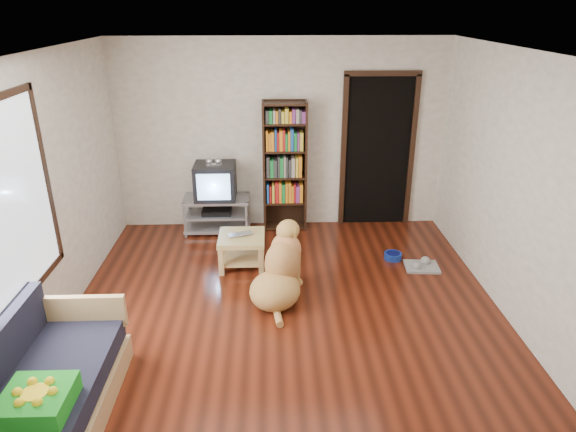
{
  "coord_description": "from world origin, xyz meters",
  "views": [
    {
      "loc": [
        -0.15,
        -4.41,
        2.99
      ],
      "look_at": [
        0.03,
        0.6,
        0.9
      ],
      "focal_mm": 32.0,
      "sensor_mm": 36.0,
      "label": 1
    }
  ],
  "objects_px": {
    "dog": "(280,272)",
    "tv_stand": "(217,213)",
    "crt_tv": "(215,180)",
    "laptop": "(241,236)",
    "coffee_table": "(242,245)",
    "dog_bowl": "(393,256)",
    "sofa": "(40,402)",
    "bookshelf": "(285,160)",
    "green_cushion": "(37,401)",
    "grey_rag": "(422,267)"
  },
  "relations": [
    {
      "from": "dog",
      "to": "tv_stand",
      "type": "bearing_deg",
      "value": 115.05
    },
    {
      "from": "tv_stand",
      "to": "crt_tv",
      "type": "bearing_deg",
      "value": 90.0
    },
    {
      "from": "laptop",
      "to": "coffee_table",
      "type": "height_order",
      "value": "laptop"
    },
    {
      "from": "dog_bowl",
      "to": "crt_tv",
      "type": "bearing_deg",
      "value": 156.97
    },
    {
      "from": "crt_tv",
      "to": "sofa",
      "type": "relative_size",
      "value": 0.32
    },
    {
      "from": "dog_bowl",
      "to": "bookshelf",
      "type": "distance_m",
      "value": 1.94
    },
    {
      "from": "laptop",
      "to": "dog",
      "type": "xyz_separation_m",
      "value": [
        0.45,
        -0.73,
        -0.1
      ]
    },
    {
      "from": "dog_bowl",
      "to": "dog",
      "type": "bearing_deg",
      "value": -149.12
    },
    {
      "from": "coffee_table",
      "to": "tv_stand",
      "type": "bearing_deg",
      "value": 110.58
    },
    {
      "from": "tv_stand",
      "to": "crt_tv",
      "type": "relative_size",
      "value": 1.55
    },
    {
      "from": "coffee_table",
      "to": "sofa",
      "type": "bearing_deg",
      "value": -117.91
    },
    {
      "from": "tv_stand",
      "to": "sofa",
      "type": "relative_size",
      "value": 0.5
    },
    {
      "from": "sofa",
      "to": "dog",
      "type": "height_order",
      "value": "dog"
    },
    {
      "from": "green_cushion",
      "to": "bookshelf",
      "type": "distance_m",
      "value": 4.39
    },
    {
      "from": "laptop",
      "to": "dog",
      "type": "relative_size",
      "value": 0.28
    },
    {
      "from": "green_cushion",
      "to": "dog",
      "type": "height_order",
      "value": "dog"
    },
    {
      "from": "dog_bowl",
      "to": "coffee_table",
      "type": "distance_m",
      "value": 1.91
    },
    {
      "from": "sofa",
      "to": "dog",
      "type": "xyz_separation_m",
      "value": [
        1.82,
        1.82,
        0.05
      ]
    },
    {
      "from": "dog_bowl",
      "to": "grey_rag",
      "type": "distance_m",
      "value": 0.39
    },
    {
      "from": "dog",
      "to": "crt_tv",
      "type": "bearing_deg",
      "value": 114.79
    },
    {
      "from": "grey_rag",
      "to": "crt_tv",
      "type": "xyz_separation_m",
      "value": [
        -2.58,
        1.22,
        0.73
      ]
    },
    {
      "from": "laptop",
      "to": "crt_tv",
      "type": "height_order",
      "value": "crt_tv"
    },
    {
      "from": "dog_bowl",
      "to": "sofa",
      "type": "distance_m",
      "value": 4.22
    },
    {
      "from": "laptop",
      "to": "sofa",
      "type": "distance_m",
      "value": 2.9
    },
    {
      "from": "dog_bowl",
      "to": "tv_stand",
      "type": "xyz_separation_m",
      "value": [
        -2.28,
        0.95,
        0.23
      ]
    },
    {
      "from": "green_cushion",
      "to": "sofa",
      "type": "xyz_separation_m",
      "value": [
        -0.12,
        0.25,
        -0.23
      ]
    },
    {
      "from": "dog_bowl",
      "to": "sofa",
      "type": "relative_size",
      "value": 0.12
    },
    {
      "from": "green_cushion",
      "to": "laptop",
      "type": "distance_m",
      "value": 3.06
    },
    {
      "from": "bookshelf",
      "to": "dog",
      "type": "height_order",
      "value": "bookshelf"
    },
    {
      "from": "bookshelf",
      "to": "coffee_table",
      "type": "height_order",
      "value": "bookshelf"
    },
    {
      "from": "tv_stand",
      "to": "dog_bowl",
      "type": "bearing_deg",
      "value": -22.56
    },
    {
      "from": "laptop",
      "to": "tv_stand",
      "type": "distance_m",
      "value": 1.16
    },
    {
      "from": "sofa",
      "to": "crt_tv",
      "type": "bearing_deg",
      "value": 75.07
    },
    {
      "from": "laptop",
      "to": "grey_rag",
      "type": "relative_size",
      "value": 0.72
    },
    {
      "from": "dog_bowl",
      "to": "dog",
      "type": "xyz_separation_m",
      "value": [
        -1.44,
        -0.86,
        0.27
      ]
    },
    {
      "from": "dog_bowl",
      "to": "coffee_table",
      "type": "bearing_deg",
      "value": -176.93
    },
    {
      "from": "green_cushion",
      "to": "dog_bowl",
      "type": "height_order",
      "value": "green_cushion"
    },
    {
      "from": "green_cushion",
      "to": "coffee_table",
      "type": "bearing_deg",
      "value": 66.42
    },
    {
      "from": "dog_bowl",
      "to": "grey_rag",
      "type": "relative_size",
      "value": 0.55
    },
    {
      "from": "crt_tv",
      "to": "dog",
      "type": "distance_m",
      "value": 2.06
    },
    {
      "from": "crt_tv",
      "to": "sofa",
      "type": "xyz_separation_m",
      "value": [
        -0.97,
        -3.65,
        -0.48
      ]
    },
    {
      "from": "green_cushion",
      "to": "crt_tv",
      "type": "relative_size",
      "value": 0.77
    },
    {
      "from": "crt_tv",
      "to": "tv_stand",
      "type": "bearing_deg",
      "value": -90.0
    },
    {
      "from": "crt_tv",
      "to": "bookshelf",
      "type": "bearing_deg",
      "value": 4.32
    },
    {
      "from": "laptop",
      "to": "dog_bowl",
      "type": "bearing_deg",
      "value": -16.06
    },
    {
      "from": "dog",
      "to": "laptop",
      "type": "bearing_deg",
      "value": 121.77
    },
    {
      "from": "coffee_table",
      "to": "dog",
      "type": "bearing_deg",
      "value": -59.26
    },
    {
      "from": "green_cushion",
      "to": "bookshelf",
      "type": "relative_size",
      "value": 0.25
    },
    {
      "from": "green_cushion",
      "to": "grey_rag",
      "type": "distance_m",
      "value": 4.38
    },
    {
      "from": "dog",
      "to": "green_cushion",
      "type": "bearing_deg",
      "value": -129.28
    }
  ]
}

